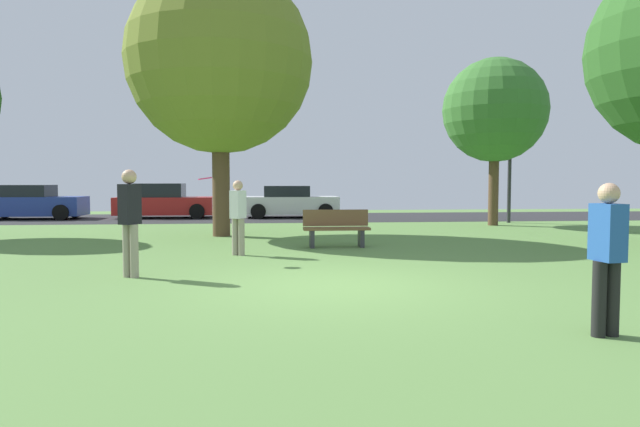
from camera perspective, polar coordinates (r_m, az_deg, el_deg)
The scene contains 13 objects.
ground_plane at distance 8.66m, azimuth 1.49°, elevation -7.32°, with size 44.00×44.00×0.00m, color #5B8442.
road_strip at distance 24.52m, azimuth -3.17°, elevation -0.41°, with size 44.00×6.40×0.01m, color #28282B.
oak_tree_right at distance 16.83m, azimuth -10.14°, elevation 14.99°, with size 5.30×5.30×7.69m.
oak_tree_center at distance 21.26m, azimuth 17.34°, elevation 9.94°, with size 3.69×3.69×5.97m.
person_thrower at distance 9.78m, azimuth -18.75°, elevation -0.37°, with size 0.36×0.39×1.79m.
person_catcher at distance 12.17m, azimuth -8.33°, elevation -0.08°, with size 0.36×0.39×1.61m.
person_bystander at distance 6.46m, azimuth 27.15°, elevation -3.58°, with size 0.30×0.35×1.58m.
frisbee_disc at distance 11.25m, azimuth -11.59°, elevation 3.51°, with size 0.31×0.31×0.06m.
parked_car_blue at distance 26.45m, azimuth -27.32°, elevation 0.93°, with size 4.20×1.96×1.43m.
parked_car_red at distance 25.21m, azimuth -15.55°, elevation 1.11°, with size 4.14×1.94×1.49m.
parked_car_white at distance 24.57m, azimuth -3.04°, elevation 1.09°, with size 4.07×1.97×1.39m.
park_bench at distance 13.58m, azimuth 1.66°, elevation -1.47°, with size 1.60×0.45×0.90m.
street_lamp_post at distance 22.66m, azimuth 18.71°, elevation 4.80°, with size 0.14×0.14×4.50m, color #2D2D33.
Camera 1 is at (-1.06, -8.44, 1.60)m, focal length 31.50 mm.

